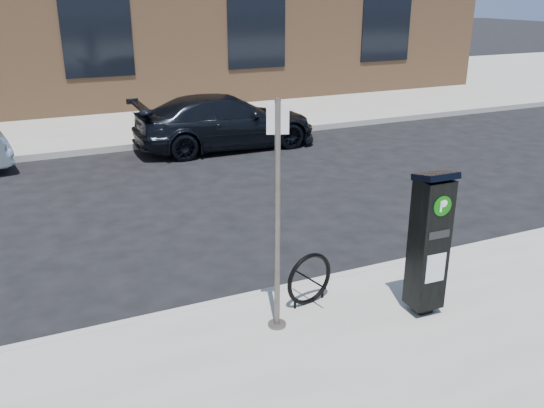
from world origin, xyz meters
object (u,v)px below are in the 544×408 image
bike_rack (309,279)px  car_dark (226,121)px  sign_pole (277,221)px  parking_kiosk (429,242)px

bike_rack → car_dark: (1.79, 7.78, 0.18)m
bike_rack → sign_pole: bearing=-163.9°
parking_kiosk → bike_rack: 1.44m
parking_kiosk → car_dark: size_ratio=0.38×
bike_rack → car_dark: car_dark is taller
parking_kiosk → car_dark: 8.52m
parking_kiosk → sign_pole: size_ratio=0.68×
parking_kiosk → bike_rack: size_ratio=2.65×
parking_kiosk → bike_rack: bearing=149.8°
bike_rack → car_dark: 7.99m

